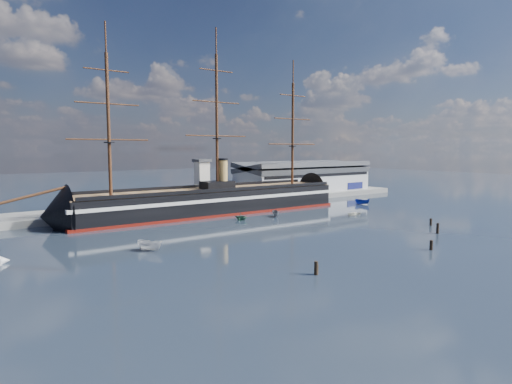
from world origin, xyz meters
TOP-DOWN VIEW (x-y plane):
  - ground at (0.00, 40.00)m, footprint 600.00×600.00m
  - quay at (10.00, 76.00)m, footprint 180.00×18.00m
  - warehouse at (58.00, 80.00)m, footprint 63.00×21.00m
  - quay_tower at (3.00, 73.00)m, footprint 5.00×5.00m
  - warship at (-2.59, 60.00)m, footprint 113.04×18.07m
  - motorboat_a at (-37.03, 24.55)m, footprint 7.14×5.40m
  - motorboat_c at (11.21, 42.81)m, footprint 6.03×4.77m
  - motorboat_d at (-0.80, 44.09)m, footprint 6.93×5.24m
  - motorboat_e at (33.10, 30.46)m, footprint 1.92×3.14m
  - motorboat_f at (55.22, 45.67)m, footprint 6.76×4.92m
  - piling_near_left at (-21.92, -7.42)m, footprint 0.64×0.64m
  - piling_near_mid at (9.09, -9.30)m, footprint 0.64×0.64m
  - piling_near_right at (26.14, -0.82)m, footprint 0.64×0.64m
  - piling_far_right at (35.06, 6.29)m, footprint 0.64×0.64m

SIDE VIEW (x-z plane):
  - ground at x=0.00m, z-range 0.00..0.00m
  - quay at x=10.00m, z-range -1.00..1.00m
  - motorboat_a at x=-37.03m, z-range -1.36..1.36m
  - motorboat_c at x=11.21m, z-range -1.15..1.15m
  - motorboat_d at x=-0.80m, z-range -1.17..1.17m
  - motorboat_e at x=33.10m, z-range -0.68..0.68m
  - motorboat_f at x=55.22m, z-range -1.28..1.28m
  - piling_near_left at x=-21.92m, z-range -1.48..1.48m
  - piling_near_mid at x=9.09m, z-range -1.37..1.37m
  - piling_near_right at x=26.14m, z-range -1.62..1.62m
  - piling_far_right at x=35.06m, z-range -1.29..1.29m
  - warship at x=-2.59m, z-range -22.93..31.01m
  - warehouse at x=58.00m, z-range 2.18..13.78m
  - quay_tower at x=3.00m, z-range 2.25..17.25m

